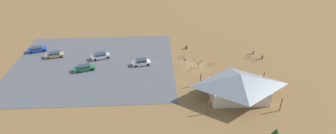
{
  "coord_description": "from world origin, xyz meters",
  "views": [
    {
      "loc": [
        9.7,
        57.76,
        33.55
      ],
      "look_at": [
        6.59,
        2.12,
        1.2
      ],
      "focal_mm": 29.81,
      "sensor_mm": 36.0,
      "label": 1
    }
  ],
  "objects_px": {
    "car_white_end_stall": "(141,62)",
    "visitor_crossing_yard": "(263,56)",
    "bike_pavilion": "(239,84)",
    "bicycle_teal_near_porch": "(211,64)",
    "car_silver_inner_stall": "(101,56)",
    "car_tan_second_row": "(55,55)",
    "visitor_by_pavilion": "(254,51)",
    "bicycle_purple_lone_east": "(192,68)",
    "bicycle_yellow_yard_left": "(198,67)",
    "trash_bin": "(186,47)",
    "lot_sign": "(185,61)",
    "bicycle_red_back_row": "(195,59)",
    "car_green_far_end": "(84,68)",
    "bicycle_white_by_bin": "(255,60)",
    "bicycle_silver_yard_center": "(200,62)",
    "bicycle_green_near_sign": "(182,57)",
    "bicycle_black_front_row": "(248,57)",
    "car_blue_by_curb": "(37,49)"
  },
  "relations": [
    {
      "from": "car_white_end_stall",
      "to": "visitor_crossing_yard",
      "type": "xyz_separation_m",
      "value": [
        -30.3,
        -1.4,
        0.16
      ]
    },
    {
      "from": "bike_pavilion",
      "to": "bicycle_teal_near_porch",
      "type": "relative_size",
      "value": 7.76
    },
    {
      "from": "car_silver_inner_stall",
      "to": "car_tan_second_row",
      "type": "bearing_deg",
      "value": -7.01
    },
    {
      "from": "car_silver_inner_stall",
      "to": "visitor_by_pavilion",
      "type": "bearing_deg",
      "value": -179.56
    },
    {
      "from": "bicycle_purple_lone_east",
      "to": "bicycle_yellow_yard_left",
      "type": "bearing_deg",
      "value": -150.69
    },
    {
      "from": "bike_pavilion",
      "to": "trash_bin",
      "type": "bearing_deg",
      "value": -70.91
    },
    {
      "from": "lot_sign",
      "to": "bicycle_red_back_row",
      "type": "bearing_deg",
      "value": -134.81
    },
    {
      "from": "bike_pavilion",
      "to": "car_green_far_end",
      "type": "bearing_deg",
      "value": -20.72
    },
    {
      "from": "bicycle_purple_lone_east",
      "to": "visitor_crossing_yard",
      "type": "height_order",
      "value": "visitor_crossing_yard"
    },
    {
      "from": "bicycle_yellow_yard_left",
      "to": "bicycle_white_by_bin",
      "type": "height_order",
      "value": "bicycle_white_by_bin"
    },
    {
      "from": "bicycle_teal_near_porch",
      "to": "bicycle_silver_yard_center",
      "type": "height_order",
      "value": "bicycle_silver_yard_center"
    },
    {
      "from": "bicycle_silver_yard_center",
      "to": "car_white_end_stall",
      "type": "bearing_deg",
      "value": 0.4
    },
    {
      "from": "bicycle_teal_near_porch",
      "to": "visitor_crossing_yard",
      "type": "xyz_separation_m",
      "value": [
        -13.49,
        -2.63,
        0.55
      ]
    },
    {
      "from": "bicycle_green_near_sign",
      "to": "visitor_by_pavilion",
      "type": "height_order",
      "value": "visitor_by_pavilion"
    },
    {
      "from": "bicycle_red_back_row",
      "to": "visitor_crossing_yard",
      "type": "height_order",
      "value": "visitor_crossing_yard"
    },
    {
      "from": "bicycle_purple_lone_east",
      "to": "car_green_far_end",
      "type": "bearing_deg",
      "value": -2.58
    },
    {
      "from": "bicycle_white_by_bin",
      "to": "bicycle_red_back_row",
      "type": "distance_m",
      "value": 14.86
    },
    {
      "from": "lot_sign",
      "to": "car_white_end_stall",
      "type": "bearing_deg",
      "value": -6.96
    },
    {
      "from": "bicycle_black_front_row",
      "to": "car_blue_by_curb",
      "type": "height_order",
      "value": "car_blue_by_curb"
    },
    {
      "from": "bicycle_purple_lone_east",
      "to": "bicycle_green_near_sign",
      "type": "height_order",
      "value": "bicycle_purple_lone_east"
    },
    {
      "from": "bike_pavilion",
      "to": "bicycle_purple_lone_east",
      "type": "bearing_deg",
      "value": -55.97
    },
    {
      "from": "car_tan_second_row",
      "to": "bicycle_teal_near_porch",
      "type": "bearing_deg",
      "value": 170.46
    },
    {
      "from": "bicycle_purple_lone_east",
      "to": "car_green_far_end",
      "type": "distance_m",
      "value": 25.3
    },
    {
      "from": "bicycle_red_back_row",
      "to": "bicycle_black_front_row",
      "type": "xyz_separation_m",
      "value": [
        -13.45,
        0.08,
        0.05
      ]
    },
    {
      "from": "lot_sign",
      "to": "bicycle_silver_yard_center",
      "type": "distance_m",
      "value": 4.22
    },
    {
      "from": "trash_bin",
      "to": "car_blue_by_curb",
      "type": "bearing_deg",
      "value": -0.75
    },
    {
      "from": "bicycle_black_front_row",
      "to": "car_white_end_stall",
      "type": "height_order",
      "value": "car_white_end_stall"
    },
    {
      "from": "bicycle_yellow_yard_left",
      "to": "visitor_by_pavilion",
      "type": "xyz_separation_m",
      "value": [
        -15.34,
        -6.24,
        0.55
      ]
    },
    {
      "from": "car_blue_by_curb",
      "to": "car_white_end_stall",
      "type": "xyz_separation_m",
      "value": [
        -27.74,
        8.74,
        0.07
      ]
    },
    {
      "from": "trash_bin",
      "to": "car_silver_inner_stall",
      "type": "height_order",
      "value": "car_silver_inner_stall"
    },
    {
      "from": "bicycle_teal_near_porch",
      "to": "bicycle_green_near_sign",
      "type": "bearing_deg",
      "value": -31.38
    },
    {
      "from": "car_silver_inner_stall",
      "to": "car_white_end_stall",
      "type": "distance_m",
      "value": 11.06
    },
    {
      "from": "bike_pavilion",
      "to": "lot_sign",
      "type": "height_order",
      "value": "bike_pavilion"
    },
    {
      "from": "lot_sign",
      "to": "bicycle_white_by_bin",
      "type": "relative_size",
      "value": 1.28
    },
    {
      "from": "bicycle_black_front_row",
      "to": "car_blue_by_curb",
      "type": "relative_size",
      "value": 0.3
    },
    {
      "from": "trash_bin",
      "to": "bicycle_green_near_sign",
      "type": "height_order",
      "value": "trash_bin"
    },
    {
      "from": "bicycle_yellow_yard_left",
      "to": "bicycle_silver_yard_center",
      "type": "height_order",
      "value": "bicycle_silver_yard_center"
    },
    {
      "from": "bicycle_teal_near_porch",
      "to": "bicycle_black_front_row",
      "type": "distance_m",
      "value": 10.4
    },
    {
      "from": "car_tan_second_row",
      "to": "bicycle_yellow_yard_left",
      "type": "bearing_deg",
      "value": 168.32
    },
    {
      "from": "bicycle_white_by_bin",
      "to": "bicycle_black_front_row",
      "type": "distance_m",
      "value": 2.06
    },
    {
      "from": "bike_pavilion",
      "to": "bicycle_black_front_row",
      "type": "relative_size",
      "value": 9.43
    },
    {
      "from": "car_white_end_stall",
      "to": "car_silver_inner_stall",
      "type": "bearing_deg",
      "value": -20.46
    },
    {
      "from": "bicycle_purple_lone_east",
      "to": "bicycle_black_front_row",
      "type": "xyz_separation_m",
      "value": [
        -14.79,
        -4.63,
        0.01
      ]
    },
    {
      "from": "car_white_end_stall",
      "to": "visitor_by_pavilion",
      "type": "relative_size",
      "value": 2.7
    },
    {
      "from": "bicycle_white_by_bin",
      "to": "car_silver_inner_stall",
      "type": "distance_m",
      "value": 38.66
    },
    {
      "from": "bicycle_red_back_row",
      "to": "car_silver_inner_stall",
      "type": "height_order",
      "value": "car_silver_inner_stall"
    },
    {
      "from": "trash_bin",
      "to": "car_green_far_end",
      "type": "bearing_deg",
      "value": 21.79
    },
    {
      "from": "bicycle_white_by_bin",
      "to": "bicycle_black_front_row",
      "type": "bearing_deg",
      "value": -50.1
    },
    {
      "from": "bicycle_black_front_row",
      "to": "car_green_far_end",
      "type": "distance_m",
      "value": 40.21
    },
    {
      "from": "bicycle_silver_yard_center",
      "to": "car_silver_inner_stall",
      "type": "bearing_deg",
      "value": -8.71
    }
  ]
}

